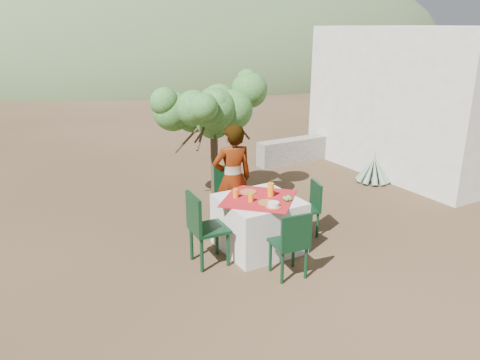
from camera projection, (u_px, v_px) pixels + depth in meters
name	position (u px, v px, depth m)	size (l,w,h in m)	color
ground	(249.00, 254.00, 6.52)	(160.00, 160.00, 0.00)	#322416
table	(259.00, 223.00, 6.59)	(1.30, 1.30, 0.76)	silver
chair_far	(228.00, 191.00, 7.48)	(0.52, 0.52, 0.91)	black
chair_near	(292.00, 242.00, 5.77)	(0.46, 0.46, 0.89)	black
chair_left	(203.00, 226.00, 6.08)	(0.49, 0.49, 1.00)	black
chair_right	(309.00, 206.00, 7.01)	(0.47, 0.47, 0.83)	black
person	(233.00, 179.00, 7.00)	(0.61, 0.40, 1.68)	#8C6651
shrub_tree	(215.00, 115.00, 7.87)	(1.71, 1.68, 2.02)	#4F3927
agave	(374.00, 170.00, 9.40)	(0.68, 0.70, 0.74)	gray
guesthouse	(429.00, 99.00, 10.15)	(3.20, 4.20, 3.00)	white
stone_wall	(308.00, 149.00, 10.92)	(2.60, 0.35, 0.55)	gray
hill_near_right	(159.00, 59.00, 41.80)	(48.00, 48.00, 20.00)	#37502D
hill_far_right	(254.00, 49.00, 57.53)	(36.00, 36.00, 14.00)	slate
plate_far	(248.00, 192.00, 6.69)	(0.24, 0.24, 0.01)	brown
plate_near	(267.00, 202.00, 6.29)	(0.24, 0.24, 0.01)	brown
glass_far	(236.00, 193.00, 6.47)	(0.08, 0.08, 0.12)	orange
glass_near	(251.00, 198.00, 6.32)	(0.07, 0.07, 0.12)	orange
juice_pitcher	(271.00, 190.00, 6.50)	(0.09, 0.09, 0.19)	orange
bowl_plate	(273.00, 207.00, 6.15)	(0.21, 0.21, 0.01)	brown
white_bowl	(273.00, 204.00, 6.14)	(0.15, 0.15, 0.06)	white
jar_left	(271.00, 190.00, 6.65)	(0.06, 0.06, 0.09)	orange
jar_right	(270.00, 185.00, 6.84)	(0.05, 0.05, 0.09)	orange
napkin_holder	(270.00, 191.00, 6.63)	(0.07, 0.04, 0.08)	white
fruit_cluster	(287.00, 198.00, 6.37)	(0.13, 0.12, 0.06)	#4C9034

